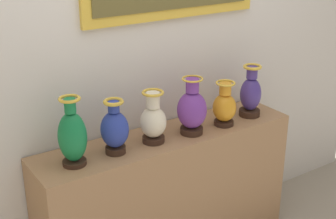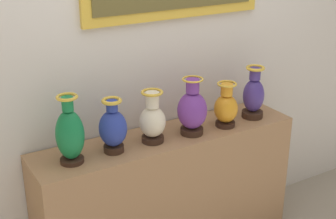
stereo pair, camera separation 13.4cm
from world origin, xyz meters
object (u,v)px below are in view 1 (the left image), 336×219
at_px(vase_cobalt, 115,129).
at_px(vase_amber, 224,106).
at_px(vase_emerald, 72,136).
at_px(vase_indigo, 251,94).
at_px(vase_violet, 192,110).
at_px(vase_ivory, 153,120).

bearing_deg(vase_cobalt, vase_amber, -2.56).
xyz_separation_m(vase_emerald, vase_cobalt, (0.26, 0.00, -0.02)).
relative_size(vase_amber, vase_indigo, 0.83).
height_order(vase_emerald, vase_cobalt, vase_emerald).
height_order(vase_emerald, vase_violet, vase_emerald).
relative_size(vase_ivory, vase_violet, 0.89).
relative_size(vase_cobalt, vase_amber, 1.10).
xyz_separation_m(vase_ivory, vase_amber, (0.52, -0.04, -0.01)).
bearing_deg(vase_ivory, vase_violet, -5.67).
relative_size(vase_ivory, vase_amber, 1.10).
distance_m(vase_amber, vase_indigo, 0.25).
bearing_deg(vase_violet, vase_ivory, 174.33).
xyz_separation_m(vase_violet, vase_indigo, (0.50, 0.02, -0.00)).
bearing_deg(vase_ivory, vase_amber, -4.18).
xyz_separation_m(vase_emerald, vase_violet, (0.78, -0.02, -0.01)).
relative_size(vase_emerald, vase_amber, 1.34).
distance_m(vase_emerald, vase_amber, 1.03).
relative_size(vase_cobalt, vase_ivory, 1.00).
bearing_deg(vase_amber, vase_ivory, 175.82).
height_order(vase_emerald, vase_indigo, vase_emerald).
xyz_separation_m(vase_emerald, vase_amber, (1.03, -0.03, -0.04)).
height_order(vase_emerald, vase_amber, vase_emerald).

